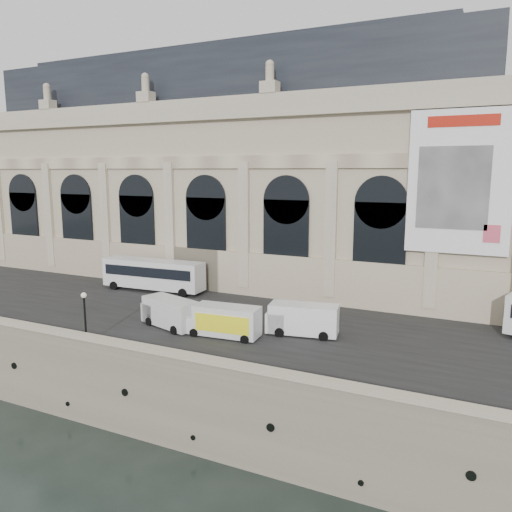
# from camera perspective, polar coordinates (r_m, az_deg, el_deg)

# --- Properties ---
(ground) EXTENTS (260.00, 260.00, 0.00)m
(ground) POSITION_cam_1_polar(r_m,az_deg,el_deg) (42.90, -16.66, -18.57)
(ground) COLOR black
(ground) RESTS_ON ground
(quay) EXTENTS (160.00, 70.00, 6.00)m
(quay) POSITION_cam_1_polar(r_m,az_deg,el_deg) (69.85, 2.88, -4.42)
(quay) COLOR gray
(quay) RESTS_ON ground
(street) EXTENTS (160.00, 24.00, 0.06)m
(street) POSITION_cam_1_polar(r_m,az_deg,el_deg) (51.00, -6.33, -6.29)
(street) COLOR #2D2D2D
(street) RESTS_ON quay
(parapet) EXTENTS (160.00, 1.40, 1.21)m
(parapet) POSITION_cam_1_polar(r_m,az_deg,el_deg) (40.65, -16.54, -9.98)
(parapet) COLOR gray
(parapet) RESTS_ON quay
(museum) EXTENTS (69.00, 18.70, 29.10)m
(museum) POSITION_cam_1_polar(r_m,az_deg,el_deg) (66.60, -3.21, 9.43)
(museum) COLOR #B3A78A
(museum) RESTS_ON quay
(bus_left) EXTENTS (12.78, 3.52, 3.73)m
(bus_left) POSITION_cam_1_polar(r_m,az_deg,el_deg) (59.82, -11.68, -2.01)
(bus_left) COLOR silver
(bus_left) RESTS_ON quay
(van_b) EXTENTS (6.37, 3.91, 2.66)m
(van_b) POSITION_cam_1_polar(r_m,az_deg,el_deg) (46.27, -9.98, -6.34)
(van_b) COLOR silver
(van_b) RESTS_ON quay
(van_c) EXTENTS (6.41, 3.35, 2.72)m
(van_c) POSITION_cam_1_polar(r_m,az_deg,el_deg) (43.55, 4.98, -7.21)
(van_c) COLOR white
(van_c) RESTS_ON quay
(box_truck) EXTENTS (6.91, 2.88, 2.72)m
(box_truck) POSITION_cam_1_polar(r_m,az_deg,el_deg) (43.05, -3.82, -7.42)
(box_truck) COLOR silver
(box_truck) RESTS_ON quay
(lamp_right) EXTENTS (0.45, 0.45, 4.38)m
(lamp_right) POSITION_cam_1_polar(r_m,az_deg,el_deg) (43.07, -18.94, -6.81)
(lamp_right) COLOR black
(lamp_right) RESTS_ON quay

